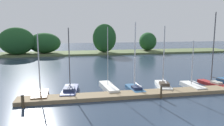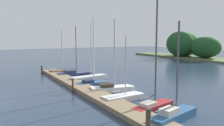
% 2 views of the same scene
% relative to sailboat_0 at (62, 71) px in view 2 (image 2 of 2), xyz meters
% --- Properties ---
extents(dock_pier, '(24.78, 1.80, 0.35)m').
position_rel_sailboat_0_xyz_m(dock_pier, '(10.46, -1.25, -0.15)').
color(dock_pier, '#847051').
rests_on(dock_pier, ground).
extents(far_shore, '(67.08, 8.23, 7.14)m').
position_rel_sailboat_0_xyz_m(far_shore, '(1.82, 32.96, 2.27)').
color(far_shore, '#56663D').
rests_on(far_shore, ground).
extents(sailboat_0, '(1.43, 3.34, 5.86)m').
position_rel_sailboat_0_xyz_m(sailboat_0, '(0.00, 0.00, 0.00)').
color(sailboat_0, brown).
rests_on(sailboat_0, ground).
extents(sailboat_1, '(1.84, 4.41, 6.33)m').
position_rel_sailboat_0_xyz_m(sailboat_1, '(2.68, 0.89, -0.00)').
color(sailboat_1, navy).
rests_on(sailboat_1, ground).
extents(sailboat_2, '(1.48, 4.47, 6.43)m').
position_rel_sailboat_0_xyz_m(sailboat_2, '(6.54, 1.26, -0.02)').
color(sailboat_2, white).
rests_on(sailboat_2, ground).
extents(sailboat_3, '(1.32, 3.62, 6.90)m').
position_rel_sailboat_0_xyz_m(sailboat_3, '(9.12, 0.36, 0.06)').
color(sailboat_3, '#285684').
rests_on(sailboat_3, ground).
extents(sailboat_4, '(2.02, 4.14, 6.51)m').
position_rel_sailboat_0_xyz_m(sailboat_4, '(12.38, 0.85, 0.04)').
color(sailboat_4, white).
rests_on(sailboat_4, ground).
extents(sailboat_5, '(1.30, 3.59, 5.02)m').
position_rel_sailboat_0_xyz_m(sailboat_5, '(15.33, 0.22, -0.05)').
color(sailboat_5, white).
rests_on(sailboat_5, ground).
extents(sailboat_6, '(1.71, 3.95, 7.98)m').
position_rel_sailboat_0_xyz_m(sailboat_6, '(18.14, 0.77, 0.15)').
color(sailboat_6, maroon).
rests_on(sailboat_6, ground).
extents(sailboat_7, '(1.77, 4.12, 5.83)m').
position_rel_sailboat_0_xyz_m(sailboat_7, '(20.46, 0.38, 0.08)').
color(sailboat_7, '#285684').
rests_on(sailboat_7, ground).
extents(mooring_piling_0, '(0.28, 0.28, 1.05)m').
position_rel_sailboat_0_xyz_m(mooring_piling_0, '(-1.07, -2.44, 0.21)').
color(mooring_piling_0, '#4C3D28').
rests_on(mooring_piling_0, ground).
extents(mooring_piling_1, '(0.20, 0.20, 1.18)m').
position_rel_sailboat_0_xyz_m(mooring_piling_1, '(10.77, -2.35, 0.27)').
color(mooring_piling_1, '#4C3D28').
rests_on(mooring_piling_1, ground).
extents(mooring_piling_2, '(0.29, 0.29, 1.51)m').
position_rel_sailboat_0_xyz_m(mooring_piling_2, '(21.58, -2.50, 0.43)').
color(mooring_piling_2, '#4C3D28').
rests_on(mooring_piling_2, ground).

